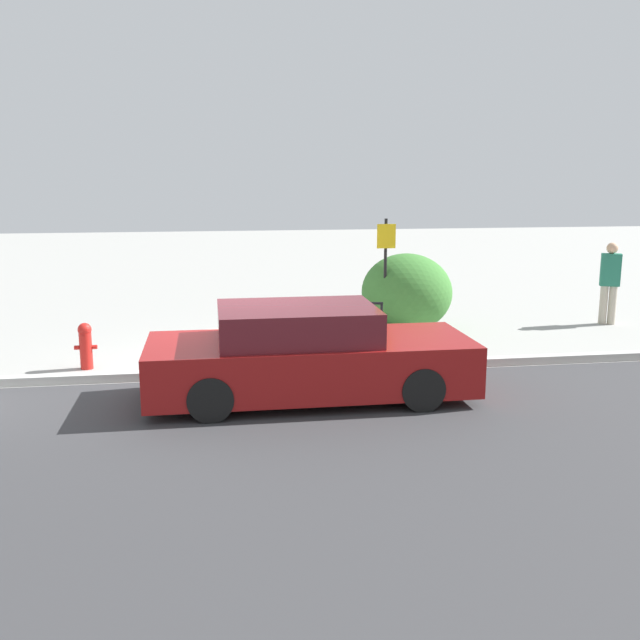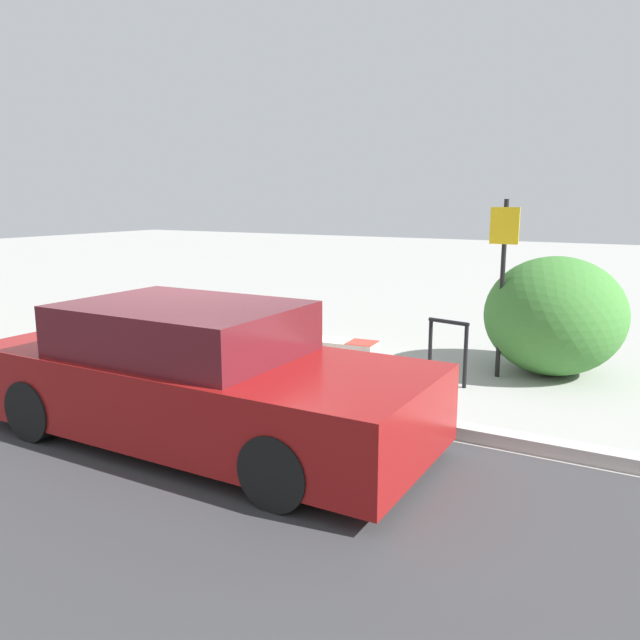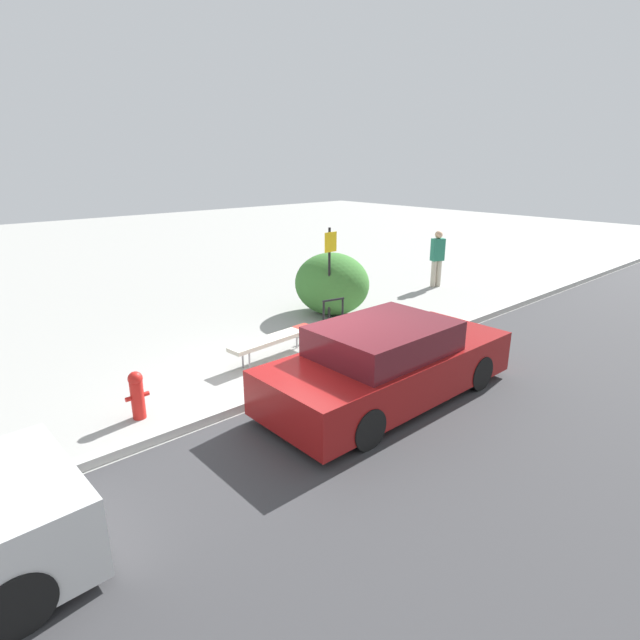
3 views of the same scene
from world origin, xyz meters
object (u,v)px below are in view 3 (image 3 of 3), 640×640
at_px(bench, 275,339).
at_px(bike_rack, 333,313).
at_px(fire_hydrant, 137,394).
at_px(parked_car_near, 388,363).
at_px(pedestrian, 437,257).
at_px(sign_post, 330,267).

height_order(bench, bike_rack, bike_rack).
xyz_separation_m(fire_hydrant, parked_car_near, (3.35, -2.08, 0.21)).
bearing_deg(pedestrian, sign_post, -150.30).
bearing_deg(bike_rack, fire_hydrant, -169.81).
height_order(sign_post, parked_car_near, sign_post).
bearing_deg(parked_car_near, fire_hydrant, 148.13).
distance_m(bike_rack, sign_post, 1.19).
xyz_separation_m(bench, pedestrian, (7.34, 1.47, 0.51)).
relative_size(bike_rack, sign_post, 0.36).
bearing_deg(parked_car_near, bike_rack, 62.51).
xyz_separation_m(bench, fire_hydrant, (-3.00, -0.55, -0.01)).
xyz_separation_m(bike_rack, pedestrian, (5.45, 1.14, 0.43)).
xyz_separation_m(bike_rack, fire_hydrant, (-4.89, -0.88, -0.09)).
bearing_deg(fire_hydrant, sign_post, 15.83).
distance_m(sign_post, fire_hydrant, 5.66).
xyz_separation_m(bike_rack, sign_post, (0.48, 0.64, 0.88)).
relative_size(sign_post, pedestrian, 1.33).
bearing_deg(bike_rack, bench, -170.20).
distance_m(bike_rack, parked_car_near, 3.33).
bearing_deg(sign_post, bench, -157.70).
bearing_deg(bike_rack, pedestrian, 11.82).
relative_size(bench, fire_hydrant, 2.69).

